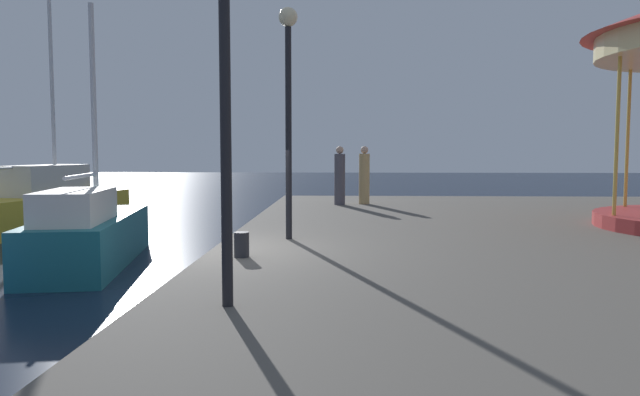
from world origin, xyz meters
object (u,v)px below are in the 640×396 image
(lamp_post_mid_promenade, at_px, (224,37))
(lamp_post_far_end, at_px, (288,82))
(person_mid_promenade, at_px, (340,177))
(bollard_north, at_px, (242,245))
(person_by_the_water, at_px, (364,177))
(sailboat_teal, at_px, (88,234))
(sailboat_yellow, at_px, (48,204))

(lamp_post_mid_promenade, relative_size, lamp_post_far_end, 0.96)
(person_mid_promenade, bearing_deg, bollard_north, -99.04)
(person_by_the_water, distance_m, person_mid_promenade, 0.85)
(bollard_north, bearing_deg, lamp_post_mid_promenade, -82.98)
(sailboat_teal, distance_m, lamp_post_far_end, 5.58)
(sailboat_teal, distance_m, sailboat_yellow, 7.28)
(sailboat_teal, xyz_separation_m, sailboat_yellow, (-3.99, 6.09, 0.10))
(lamp_post_mid_promenade, bearing_deg, person_mid_promenade, 84.79)
(lamp_post_far_end, distance_m, person_by_the_water, 8.17)
(sailboat_teal, relative_size, person_by_the_water, 3.12)
(lamp_post_far_end, xyz_separation_m, person_mid_promenade, (0.92, 7.37, -2.11))
(sailboat_teal, bearing_deg, lamp_post_far_end, -15.37)
(person_mid_promenade, bearing_deg, sailboat_yellow, -179.68)
(lamp_post_far_end, xyz_separation_m, person_by_the_water, (1.70, 7.70, -2.11))
(lamp_post_far_end, height_order, person_by_the_water, lamp_post_far_end)
(sailboat_teal, xyz_separation_m, lamp_post_far_end, (4.47, -1.23, 3.09))
(sailboat_teal, height_order, lamp_post_mid_promenade, sailboat_teal)
(bollard_north, bearing_deg, sailboat_teal, 140.51)
(bollard_north, bearing_deg, person_by_the_water, 76.79)
(sailboat_teal, height_order, bollard_north, sailboat_teal)
(sailboat_teal, xyz_separation_m, person_mid_promenade, (5.39, 6.14, 0.98))
(sailboat_teal, height_order, sailboat_yellow, sailboat_yellow)
(lamp_post_far_end, relative_size, bollard_north, 10.92)
(sailboat_yellow, distance_m, lamp_post_mid_promenade, 15.07)
(lamp_post_far_end, bearing_deg, sailboat_teal, 164.63)
(bollard_north, bearing_deg, sailboat_yellow, 130.30)
(sailboat_teal, distance_m, bollard_north, 5.07)
(sailboat_teal, distance_m, person_mid_promenade, 8.23)
(lamp_post_mid_promenade, height_order, person_by_the_water, lamp_post_mid_promenade)
(lamp_post_far_end, bearing_deg, lamp_post_mid_promenade, -92.35)
(sailboat_yellow, bearing_deg, bollard_north, -49.70)
(sailboat_teal, relative_size, lamp_post_far_end, 1.32)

